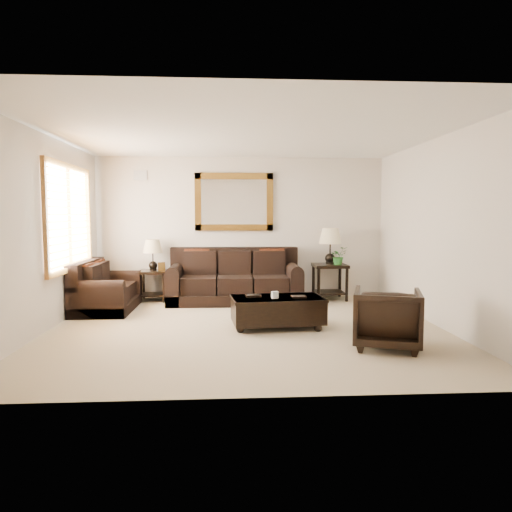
{
  "coord_description": "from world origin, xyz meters",
  "views": [
    {
      "loc": [
        -0.25,
        -6.34,
        1.58
      ],
      "look_at": [
        0.17,
        0.6,
        0.97
      ],
      "focal_mm": 32.0,
      "sensor_mm": 36.0,
      "label": 1
    }
  ],
  "objects": [
    {
      "name": "armchair",
      "position": [
        1.65,
        -1.06,
        0.39
      ],
      "size": [
        0.95,
        0.92,
        0.79
      ],
      "primitive_type": "imported",
      "rotation": [
        0.0,
        0.0,
        2.82
      ],
      "color": "black",
      "rests_on": "floor"
    },
    {
      "name": "sofa",
      "position": [
        -0.13,
        2.03,
        0.36
      ],
      "size": [
        2.41,
        1.04,
        0.99
      ],
      "color": "black",
      "rests_on": "room"
    },
    {
      "name": "end_table_right",
      "position": [
        1.67,
        2.15,
        0.88
      ],
      "size": [
        0.62,
        0.62,
        1.35
      ],
      "color": "black",
      "rests_on": "room"
    },
    {
      "name": "mirror",
      "position": [
        -0.13,
        2.47,
        1.85
      ],
      "size": [
        1.5,
        0.06,
        1.1
      ],
      "color": "#452C0D",
      "rests_on": "room"
    },
    {
      "name": "end_table_left",
      "position": [
        -1.65,
        2.2,
        0.75
      ],
      "size": [
        0.52,
        0.52,
        1.15
      ],
      "color": "black",
      "rests_on": "room"
    },
    {
      "name": "room",
      "position": [
        0.0,
        0.0,
        1.35
      ],
      "size": [
        5.51,
        5.01,
        2.71
      ],
      "color": "tan",
      "rests_on": "ground"
    },
    {
      "name": "window",
      "position": [
        -2.7,
        0.9,
        1.55
      ],
      "size": [
        0.07,
        1.96,
        1.66
      ],
      "color": "white",
      "rests_on": "room"
    },
    {
      "name": "air_vent",
      "position": [
        -1.9,
        2.48,
        2.35
      ],
      "size": [
        0.25,
        0.02,
        0.18
      ],
      "primitive_type": "cube",
      "color": "#999999",
      "rests_on": "room"
    },
    {
      "name": "potted_plant",
      "position": [
        1.81,
        2.04,
        0.8
      ],
      "size": [
        0.4,
        0.42,
        0.26
      ],
      "primitive_type": "imported",
      "rotation": [
        0.0,
        0.0,
        0.37
      ],
      "color": "#1F531C",
      "rests_on": "end_table_right"
    },
    {
      "name": "coffee_table",
      "position": [
        0.44,
        -0.0,
        0.27
      ],
      "size": [
        1.35,
        0.82,
        0.55
      ],
      "rotation": [
        0.0,
        0.0,
        0.1
      ],
      "color": "black",
      "rests_on": "room"
    },
    {
      "name": "loveseat",
      "position": [
        -2.34,
        1.38,
        0.31
      ],
      "size": [
        0.88,
        1.49,
        0.84
      ],
      "rotation": [
        0.0,
        0.0,
        1.57
      ],
      "color": "black",
      "rests_on": "room"
    }
  ]
}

